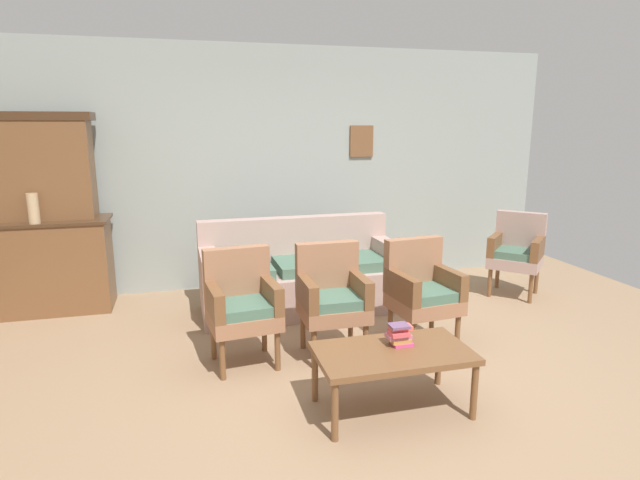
{
  "coord_description": "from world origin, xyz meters",
  "views": [
    {
      "loc": [
        -1.15,
        -3.3,
        1.85
      ],
      "look_at": [
        -0.01,
        1.03,
        0.85
      ],
      "focal_mm": 29.32,
      "sensor_mm": 36.0,
      "label": 1
    }
  ],
  "objects": [
    {
      "name": "ground_plane",
      "position": [
        0.0,
        0.0,
        0.0
      ],
      "size": [
        7.68,
        7.68,
        0.0
      ],
      "primitive_type": "plane",
      "color": "#997A5B"
    },
    {
      "name": "cabinet_upper_hutch",
      "position": [
        -2.46,
        2.33,
        1.45
      ],
      "size": [
        0.99,
        0.38,
        1.03
      ],
      "color": "brown",
      "rests_on": "side_cabinet"
    },
    {
      "name": "wingback_chair_by_fireplace",
      "position": [
        2.34,
        1.52,
        0.5
      ],
      "size": [
        0.71,
        0.71,
        0.9
      ],
      "color": "tan",
      "rests_on": "ground"
    },
    {
      "name": "side_cabinet",
      "position": [
        -2.46,
        2.25,
        0.47
      ],
      "size": [
        1.16,
        0.55,
        0.93
      ],
      "color": "brown",
      "rests_on": "ground"
    },
    {
      "name": "armchair_by_doorway",
      "position": [
        -0.76,
        0.57,
        0.5
      ],
      "size": [
        0.57,
        0.55,
        0.9
      ],
      "color": "#9E6B4C",
      "rests_on": "ground"
    },
    {
      "name": "book_stack_on_table",
      "position": [
        0.17,
        -0.32,
        0.49
      ],
      "size": [
        0.17,
        0.13,
        0.15
      ],
      "color": "#E64A8E",
      "rests_on": "coffee_table"
    },
    {
      "name": "vase_on_cabinet",
      "position": [
        -2.52,
        2.06,
        1.07
      ],
      "size": [
        0.1,
        0.1,
        0.29
      ],
      "primitive_type": "cylinder",
      "color": "tan",
      "rests_on": "side_cabinet"
    },
    {
      "name": "armchair_near_couch_end",
      "position": [
        0.74,
        0.53,
        0.5
      ],
      "size": [
        0.57,
        0.54,
        0.9
      ],
      "color": "#9E6B4C",
      "rests_on": "ground"
    },
    {
      "name": "armchair_near_cabinet",
      "position": [
        -0.04,
        0.56,
        0.5
      ],
      "size": [
        0.52,
        0.49,
        0.9
      ],
      "color": "#9E6B4C",
      "rests_on": "ground"
    },
    {
      "name": "wall_back_with_decor",
      "position": [
        0.0,
        2.63,
        1.35
      ],
      "size": [
        6.4,
        0.09,
        2.7
      ],
      "color": "#939E99",
      "rests_on": "ground"
    },
    {
      "name": "floral_couch",
      "position": [
        -0.04,
        1.68,
        0.33
      ],
      "size": [
        2.0,
        0.84,
        0.9
      ],
      "color": "tan",
      "rests_on": "ground"
    },
    {
      "name": "coffee_table",
      "position": [
        0.1,
        -0.39,
        0.38
      ],
      "size": [
        1.0,
        0.56,
        0.42
      ],
      "color": "brown",
      "rests_on": "ground"
    }
  ]
}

